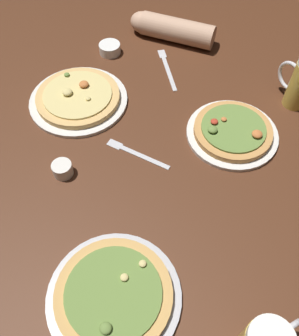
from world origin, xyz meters
TOP-DOWN VIEW (x-y plane):
  - ground_plane at (0.00, 0.00)m, footprint 2.40×2.40m
  - pizza_plate_near at (0.11, -0.34)m, footprint 0.30×0.30m
  - pizza_plate_far at (0.14, 0.25)m, footprint 0.27×0.27m
  - pizza_plate_side at (-0.34, 0.12)m, footprint 0.32×0.32m
  - ramekin_sauce at (-0.20, -0.13)m, footprint 0.06×0.06m
  - ramekin_butter at (-0.40, 0.38)m, footprint 0.08×0.08m
  - fork_left at (-0.07, 0.03)m, footprint 0.20×0.03m
  - fork_spare at (-0.18, 0.41)m, footprint 0.16×0.18m
  - diner_arm at (-0.26, 0.56)m, footprint 0.32×0.13m

SIDE VIEW (x-z plane):
  - ground_plane at x=0.00m, z-range -0.03..0.00m
  - fork_spare at x=-0.18m, z-range 0.00..0.01m
  - fork_left at x=-0.07m, z-range 0.00..0.01m
  - pizza_plate_near at x=0.11m, z-range -0.01..0.04m
  - pizza_plate_side at x=-0.34m, z-range -0.01..0.04m
  - pizza_plate_far at x=0.14m, z-range -0.01..0.04m
  - ramekin_butter at x=-0.40m, z-range 0.00..0.04m
  - ramekin_sauce at x=-0.20m, z-range 0.00..0.04m
  - diner_arm at x=-0.26m, z-range 0.00..0.09m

